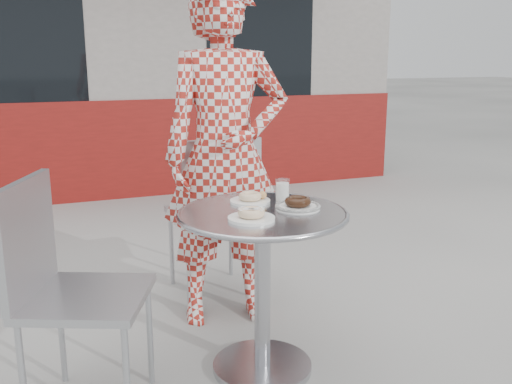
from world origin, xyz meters
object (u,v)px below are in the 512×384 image
object	(u,v)px
seated_person	(226,156)
plate_far	(251,199)
chair_left	(87,342)
plate_checker	(298,205)
plate_near	(251,215)
bistro_table	(263,252)
chair_far	(212,245)
milk_cup	(282,191)

from	to	relation	value
seated_person	plate_far	size ratio (longest dim) A/B	9.76
chair_left	plate_far	world-z (taller)	chair_left
chair_left	seated_person	xyz separation A→B (m)	(0.81, 0.62, 0.61)
plate_far	plate_checker	world-z (taller)	plate_checker
plate_far	plate_checker	size ratio (longest dim) A/B	0.92
plate_far	plate_near	bearing A→B (deg)	-110.43
chair_left	seated_person	world-z (taller)	seated_person
bistro_table	plate_checker	bearing A→B (deg)	-3.85
chair_left	plate_far	size ratio (longest dim) A/B	5.18
chair_far	plate_checker	bearing A→B (deg)	95.49
plate_near	plate_checker	size ratio (longest dim) A/B	0.96
chair_far	chair_left	xyz separation A→B (m)	(-0.83, -0.97, -0.00)
bistro_table	seated_person	size ratio (longest dim) A/B	0.42
bistro_table	milk_cup	distance (m)	0.32
bistro_table	plate_far	world-z (taller)	plate_far
plate_checker	milk_cup	size ratio (longest dim) A/B	1.99
chair_far	plate_checker	distance (m)	1.08
chair_far	plate_near	world-z (taller)	chair_far
bistro_table	chair_far	world-z (taller)	chair_far
chair_left	seated_person	bearing A→B (deg)	-29.27
seated_person	plate_near	bearing A→B (deg)	-90.90
milk_cup	plate_far	bearing A→B (deg)	171.52
bistro_table	milk_cup	world-z (taller)	milk_cup
bistro_table	chair_left	distance (m)	0.82
bistro_table	chair_left	size ratio (longest dim) A/B	0.79
plate_checker	milk_cup	world-z (taller)	milk_cup
chair_far	chair_left	distance (m)	1.28
plate_near	seated_person	bearing A→B (deg)	80.01
plate_near	milk_cup	world-z (taller)	milk_cup
chair_far	milk_cup	bearing A→B (deg)	96.40
chair_far	seated_person	world-z (taller)	seated_person
chair_left	chair_far	bearing A→B (deg)	-17.13
plate_near	milk_cup	distance (m)	0.36
chair_left	plate_near	size ratio (longest dim) A/B	4.92
bistro_table	seated_person	world-z (taller)	seated_person
plate_far	milk_cup	size ratio (longest dim) A/B	1.82
plate_far	plate_near	xyz separation A→B (m)	(-0.10, -0.27, 0.00)
bistro_table	plate_checker	size ratio (longest dim) A/B	3.75
plate_checker	milk_cup	distance (m)	0.16
chair_left	plate_far	bearing A→B (deg)	-53.29
bistro_table	chair_left	world-z (taller)	chair_left
chair_far	plate_checker	world-z (taller)	chair_far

